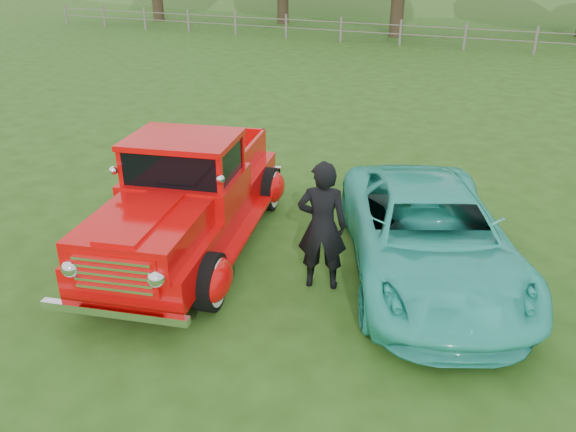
% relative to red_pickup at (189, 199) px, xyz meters
% --- Properties ---
extents(ground, '(140.00, 140.00, 0.00)m').
position_rel_red_pickup_xyz_m(ground, '(0.79, -0.81, -0.80)').
color(ground, '#254713').
rests_on(ground, ground).
extents(distant_hills, '(116.00, 60.00, 18.00)m').
position_rel_red_pickup_xyz_m(distant_hills, '(-3.30, 58.65, -5.34)').
color(distant_hills, '#2F5720').
rests_on(distant_hills, ground).
extents(fence_line, '(48.00, 0.12, 1.20)m').
position_rel_red_pickup_xyz_m(fence_line, '(0.79, 21.19, -0.19)').
color(fence_line, '#6C645B').
rests_on(fence_line, ground).
extents(red_pickup, '(3.01, 5.24, 1.78)m').
position_rel_red_pickup_xyz_m(red_pickup, '(0.00, 0.00, 0.00)').
color(red_pickup, black).
rests_on(red_pickup, ground).
extents(teal_sedan, '(3.72, 4.97, 1.25)m').
position_rel_red_pickup_xyz_m(teal_sedan, '(3.45, 0.64, -0.17)').
color(teal_sedan, '#30C1AC').
rests_on(teal_sedan, ground).
extents(man, '(0.75, 0.60, 1.79)m').
position_rel_red_pickup_xyz_m(man, '(2.22, -0.22, 0.10)').
color(man, black).
rests_on(man, ground).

